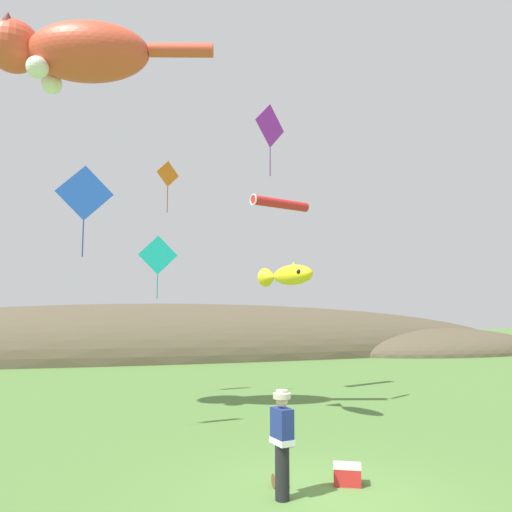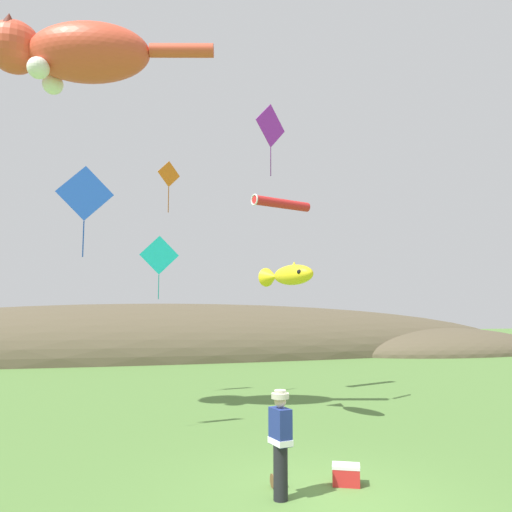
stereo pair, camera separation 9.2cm
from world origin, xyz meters
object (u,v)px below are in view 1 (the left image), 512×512
kite_tube_streamer (280,204)px  kite_diamond_blue (85,194)px  kite_diamond_violet (270,126)px  festival_attendant (282,440)px  kite_spool (278,480)px  kite_diamond_teal (158,255)px  picnic_cooler (347,474)px  kite_fish_windsock (287,275)px  kite_giant_cat (72,53)px  kite_diamond_orange (168,175)px

kite_tube_streamer → kite_diamond_blue: 8.36m
kite_tube_streamer → kite_diamond_violet: size_ratio=1.10×
festival_attendant → kite_spool: 1.02m
kite_tube_streamer → kite_diamond_teal: 4.96m
picnic_cooler → kite_fish_windsock: 6.46m
festival_attendant → kite_giant_cat: 12.19m
festival_attendant → kite_fish_windsock: kite_fish_windsock is taller
picnic_cooler → kite_diamond_orange: kite_diamond_orange is taller
picnic_cooler → kite_giant_cat: kite_giant_cat is taller
kite_spool → kite_fish_windsock: bearing=68.5°
festival_attendant → kite_tube_streamer: (3.17, 9.51, 6.17)m
kite_giant_cat → kite_diamond_violet: 6.10m
kite_giant_cat → kite_diamond_teal: kite_giant_cat is taller
kite_spool → kite_diamond_teal: (-1.39, 9.77, 4.98)m
kite_fish_windsock → kite_diamond_teal: bearing=124.0°
kite_spool → kite_diamond_blue: 8.03m
kite_giant_cat → kite_fish_windsock: bearing=-8.8°
kite_giant_cat → kite_diamond_teal: 7.25m
picnic_cooler → kite_diamond_teal: 11.43m
festival_attendant → picnic_cooler: size_ratio=3.05×
picnic_cooler → kite_giant_cat: bearing=132.3°
festival_attendant → kite_diamond_orange: bearing=97.1°
kite_giant_cat → picnic_cooler: bearing=-47.7°
picnic_cooler → kite_diamond_violet: (0.36, 5.73, 8.59)m
festival_attendant → kite_diamond_orange: size_ratio=0.97×
kite_diamond_violet → kite_diamond_orange: size_ratio=1.26×
kite_diamond_violet → kite_diamond_teal: size_ratio=0.98×
festival_attendant → kite_giant_cat: kite_giant_cat is taller
kite_tube_streamer → kite_diamond_blue: bearing=-144.2°
kite_diamond_violet → kite_diamond_teal: bearing=125.2°
picnic_cooler → kite_giant_cat: (-5.49, 6.04, 10.29)m
kite_spool → kite_giant_cat: kite_giant_cat is taller
festival_attendant → kite_diamond_teal: bearing=97.0°
kite_spool → kite_diamond_teal: bearing=98.1°
kite_diamond_violet → kite_diamond_blue: 6.13m
picnic_cooler → kite_tube_streamer: kite_tube_streamer is taller
kite_spool → picnic_cooler: picnic_cooler is taller
kite_diamond_violet → kite_diamond_orange: (-2.83, 2.86, -0.99)m
kite_spool → kite_diamond_violet: kite_diamond_violet is taller
kite_spool → picnic_cooler: (1.25, -0.21, 0.06)m
kite_fish_windsock → kite_diamond_orange: (-3.14, 3.50, 3.67)m
kite_spool → kite_diamond_orange: 11.41m
kite_diamond_violet → kite_diamond_blue: bearing=-164.9°
picnic_cooler → kite_diamond_violet: bearing=86.4°
kite_diamond_blue → kite_diamond_teal: 6.18m
kite_tube_streamer → kite_diamond_teal: size_ratio=1.08×
kite_fish_windsock → kite_diamond_violet: bearing=115.9°
kite_spool → picnic_cooler: size_ratio=0.41×
kite_fish_windsock → picnic_cooler: bearing=-97.6°
kite_spool → kite_fish_windsock: size_ratio=0.11×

